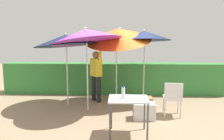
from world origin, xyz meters
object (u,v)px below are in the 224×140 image
(chair_plastic, at_px, (173,97))
(bottle_water, at_px, (123,93))
(umbrella_rainbow, at_px, (86,35))
(folding_table, at_px, (128,103))
(cooler_box, at_px, (144,111))
(umbrella_orange, at_px, (118,34))
(umbrella_yellow, at_px, (66,40))
(umbrella_navy, at_px, (144,36))
(person_vendor, at_px, (96,72))
(crate_cardboard, at_px, (146,104))

(chair_plastic, bearing_deg, bottle_water, -139.52)
(umbrella_rainbow, distance_m, chair_plastic, 2.75)
(folding_table, relative_size, bottle_water, 3.33)
(cooler_box, bearing_deg, umbrella_orange, 117.01)
(bottle_water, bearing_deg, umbrella_orange, 93.68)
(umbrella_orange, height_order, umbrella_yellow, umbrella_orange)
(umbrella_navy, height_order, chair_plastic, umbrella_navy)
(chair_plastic, xyz_separation_m, bottle_water, (-1.26, -1.08, 0.37))
(person_vendor, bearing_deg, bottle_water, -70.13)
(umbrella_orange, distance_m, crate_cardboard, 2.20)
(umbrella_orange, bearing_deg, cooler_box, -62.99)
(bottle_water, bearing_deg, umbrella_navy, 74.76)
(umbrella_yellow, bearing_deg, cooler_box, -25.06)
(person_vendor, height_order, bottle_water, person_vendor)
(umbrella_yellow, height_order, bottle_water, umbrella_yellow)
(umbrella_yellow, height_order, folding_table, umbrella_yellow)
(umbrella_orange, bearing_deg, folding_table, -83.58)
(umbrella_navy, xyz_separation_m, folding_table, (-0.57, -2.48, -1.42))
(umbrella_orange, xyz_separation_m, person_vendor, (-0.69, 0.12, -1.18))
(umbrella_yellow, distance_m, chair_plastic, 3.36)
(crate_cardboard, bearing_deg, umbrella_rainbow, -178.04)
(umbrella_rainbow, distance_m, cooler_box, 2.46)
(umbrella_navy, relative_size, crate_cardboard, 5.93)
(folding_table, bearing_deg, person_vendor, 112.14)
(umbrella_orange, height_order, chair_plastic, umbrella_orange)
(umbrella_navy, distance_m, chair_plastic, 2.19)
(umbrella_yellow, relative_size, person_vendor, 1.18)
(umbrella_navy, distance_m, cooler_box, 2.48)
(umbrella_navy, bearing_deg, umbrella_rainbow, -147.06)
(chair_plastic, bearing_deg, folding_table, -136.97)
(umbrella_rainbow, height_order, folding_table, umbrella_rainbow)
(chair_plastic, height_order, folding_table, chair_plastic)
(umbrella_rainbow, distance_m, umbrella_yellow, 0.85)
(person_vendor, xyz_separation_m, chair_plastic, (2.10, -1.23, -0.42))
(cooler_box, bearing_deg, umbrella_navy, 84.79)
(person_vendor, relative_size, folding_table, 2.35)
(umbrella_yellow, relative_size, cooler_box, 4.20)
(cooler_box, bearing_deg, person_vendor, 133.57)
(cooler_box, bearing_deg, bottle_water, -121.13)
(umbrella_yellow, bearing_deg, bottle_water, -48.84)
(cooler_box, xyz_separation_m, crate_cardboard, (0.11, 0.59, -0.01))
(umbrella_navy, xyz_separation_m, chair_plastic, (0.59, -1.40, -1.57))
(umbrella_orange, bearing_deg, umbrella_rainbow, -136.84)
(person_vendor, relative_size, bottle_water, 7.83)
(umbrella_orange, bearing_deg, person_vendor, 170.24)
(umbrella_orange, height_order, bottle_water, umbrella_orange)
(umbrella_orange, xyz_separation_m, bottle_water, (0.14, -2.19, -1.24))
(crate_cardboard, bearing_deg, folding_table, -109.91)
(umbrella_navy, relative_size, folding_table, 2.85)
(folding_table, xyz_separation_m, bottle_water, (-0.11, 0.00, 0.21))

